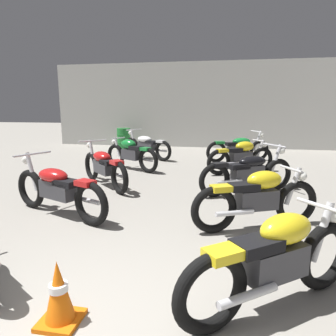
# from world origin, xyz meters

# --- Properties ---
(back_wall) EXTENTS (13.10, 0.24, 3.60)m
(back_wall) POSITION_xyz_m (0.00, 11.81, 1.80)
(back_wall) COLOR #B2B2AD
(back_wall) RESTS_ON ground
(motorcycle_left_row_1) EXTENTS (2.04, 1.03, 0.97)m
(motorcycle_left_row_1) POSITION_xyz_m (-1.51, 2.71, 0.45)
(motorcycle_left_row_1) COLOR black
(motorcycle_left_row_1) RESTS_ON ground
(motorcycle_left_row_2) EXTENTS (1.63, 1.59, 0.97)m
(motorcycle_left_row_2) POSITION_xyz_m (-1.51, 4.61, 0.45)
(motorcycle_left_row_2) COLOR black
(motorcycle_left_row_2) RESTS_ON ground
(motorcycle_left_row_3) EXTENTS (1.78, 1.05, 0.88)m
(motorcycle_left_row_3) POSITION_xyz_m (-1.48, 6.46, 0.46)
(motorcycle_left_row_3) COLOR black
(motorcycle_left_row_3) RESTS_ON ground
(motorcycle_left_row_4) EXTENTS (1.93, 1.21, 0.97)m
(motorcycle_left_row_4) POSITION_xyz_m (-1.54, 8.37, 0.45)
(motorcycle_left_row_4) COLOR black
(motorcycle_left_row_4) RESTS_ON ground
(motorcycle_right_row_0) EXTENTS (1.63, 1.29, 0.88)m
(motorcycle_right_row_0) POSITION_xyz_m (1.55, 0.94, 0.46)
(motorcycle_right_row_0) COLOR black
(motorcycle_right_row_0) RESTS_ON ground
(motorcycle_right_row_1) EXTENTS (1.84, 0.92, 0.88)m
(motorcycle_right_row_1) POSITION_xyz_m (1.57, 2.75, 0.46)
(motorcycle_right_row_1) COLOR black
(motorcycle_right_row_1) RESTS_ON ground
(motorcycle_right_row_2) EXTENTS (1.91, 1.23, 0.97)m
(motorcycle_right_row_2) POSITION_xyz_m (1.56, 4.61, 0.45)
(motorcycle_right_row_2) COLOR black
(motorcycle_right_row_2) RESTS_ON ground
(motorcycle_right_row_3) EXTENTS (1.76, 1.07, 0.88)m
(motorcycle_right_row_3) POSITION_xyz_m (1.51, 6.55, 0.46)
(motorcycle_right_row_3) COLOR black
(motorcycle_right_row_3) RESTS_ON ground
(motorcycle_right_row_4) EXTENTS (2.02, 1.07, 0.97)m
(motorcycle_right_row_4) POSITION_xyz_m (1.51, 8.36, 0.45)
(motorcycle_right_row_4) COLOR black
(motorcycle_right_row_4) RESTS_ON ground
(oil_drum) EXTENTS (0.59, 0.59, 0.85)m
(oil_drum) POSITION_xyz_m (-3.17, 10.79, 0.43)
(oil_drum) COLOR #1E722D
(oil_drum) RESTS_ON ground
(traffic_cone) EXTENTS (0.32, 0.32, 0.54)m
(traffic_cone) POSITION_xyz_m (-0.17, 0.42, 0.26)
(traffic_cone) COLOR orange
(traffic_cone) RESTS_ON ground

